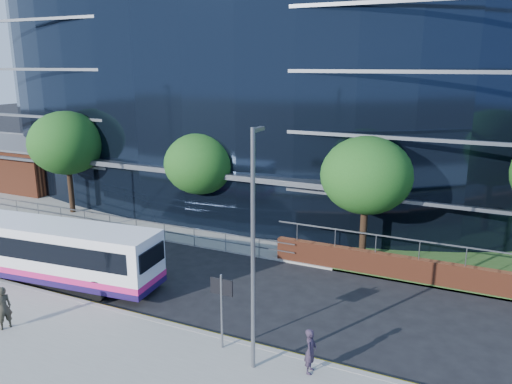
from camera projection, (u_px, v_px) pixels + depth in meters
The scene contains 17 objects.
ground at pixel (147, 307), 21.07m from camera, with size 200.00×200.00×0.00m, color black.
pavement_near at pixel (55, 369), 16.66m from camera, with size 80.00×8.00×0.15m, color gray.
kerb at pixel (132, 316), 20.17m from camera, with size 80.00×0.25×0.16m, color gray.
yellow_line_outer at pixel (135, 315), 20.36m from camera, with size 80.00×0.08×0.01m, color gold.
yellow_line_inner at pixel (137, 313), 20.49m from camera, with size 80.00×0.08×0.01m, color gold.
far_forecourt at pixel (175, 217), 33.16m from camera, with size 50.00×8.00×0.10m, color gray.
glass_office at pixel (263, 90), 39.01m from camera, with size 44.00×23.10×16.00m.
brick_pavilion at pixel (29, 163), 41.43m from camera, with size 8.60×6.66×4.40m.
guard_railings at pixel (110, 219), 30.28m from camera, with size 24.00×0.05×1.10m.
street_sign at pixel (222, 296), 17.30m from camera, with size 0.85×0.09×2.80m.
tree_far_a at pixel (66, 143), 33.07m from camera, with size 4.95×4.95×6.98m.
tree_far_b at pixel (200, 164), 29.58m from camera, with size 4.29×4.29×6.05m.
tree_far_c at pixel (366, 175), 24.98m from camera, with size 4.62×4.62×6.51m.
streetlight_east at pixel (253, 246), 15.60m from camera, with size 0.15×0.77×8.00m.
city_bus at pixel (57, 252), 23.17m from camera, with size 10.49×3.34×2.79m.
pedestrian at pixel (311, 351), 16.19m from camera, with size 0.56×0.37×1.54m, color #2B2131.
pedestrian_b at pixel (3, 308), 18.86m from camera, with size 0.62×0.41×1.71m, color #2E2B20.
Camera 1 is at (12.27, -15.45, 9.96)m, focal length 35.00 mm.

